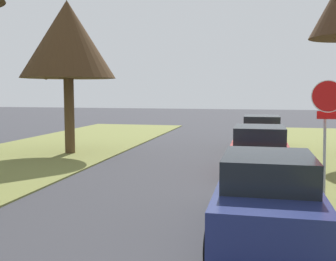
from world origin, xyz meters
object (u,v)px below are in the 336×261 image
object	(u,v)px
parked_sedan_red	(259,151)
parked_sedan_tan	(261,133)
stop_sign_far	(327,113)
parked_sedan_navy	(267,197)
street_tree_left_mid_b	(68,40)

from	to	relation	value
parked_sedan_red	parked_sedan_tan	size ratio (longest dim) A/B	1.00
stop_sign_far	parked_sedan_tan	size ratio (longest dim) A/B	0.67
parked_sedan_tan	parked_sedan_navy	bearing A→B (deg)	-89.56
stop_sign_far	street_tree_left_mid_b	size ratio (longest dim) A/B	0.46
parked_sedan_red	street_tree_left_mid_b	bearing A→B (deg)	164.02
street_tree_left_mid_b	parked_sedan_navy	distance (m)	12.35
street_tree_left_mid_b	parked_sedan_red	distance (m)	9.29
stop_sign_far	street_tree_left_mid_b	bearing A→B (deg)	151.06
parked_sedan_navy	parked_sedan_tan	world-z (taller)	same
parked_sedan_tan	parked_sedan_red	bearing A→B (deg)	-90.78
parked_sedan_red	stop_sign_far	bearing A→B (deg)	-61.79
street_tree_left_mid_b	parked_sedan_navy	bearing A→B (deg)	-45.40
parked_sedan_navy	parked_sedan_red	world-z (taller)	same
street_tree_left_mid_b	parked_sedan_navy	world-z (taller)	street_tree_left_mid_b
street_tree_left_mid_b	parked_sedan_navy	size ratio (longest dim) A/B	1.47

